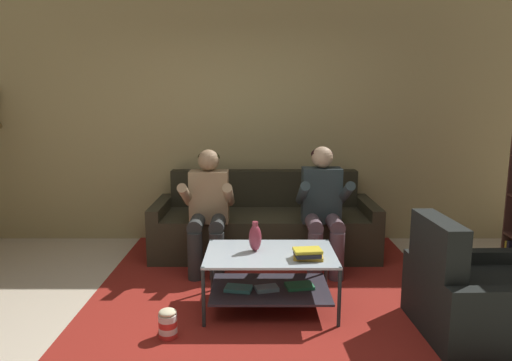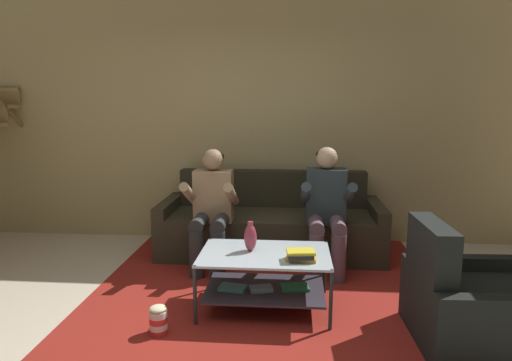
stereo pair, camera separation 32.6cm
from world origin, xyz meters
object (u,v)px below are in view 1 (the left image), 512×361
Objects in this scene: popcorn_tub at (167,324)px; vase at (254,237)px; armchair at (478,299)px; person_seated_left at (207,205)px; coffee_table at (269,272)px; couch at (263,226)px; person_seated_right at (322,204)px; book_stack at (307,254)px.

vase is at bearing 40.03° from popcorn_tub.
armchair reaches higher than popcorn_tub.
person_seated_left is 1.44m from popcorn_tub.
coffee_table is 4.68× the size of popcorn_tub.
person_seated_left is 1.16× the size of coffee_table.
coffee_table is at bearing -89.19° from couch.
person_seated_left is at bearing 123.92° from coffee_table.
person_seated_right reaches higher than person_seated_left.
person_seated_right is 1.92m from popcorn_tub.
book_stack is (0.85, -1.00, -0.14)m from person_seated_left.
book_stack is (-0.26, -1.00, -0.16)m from person_seated_right.
person_seated_right is at bearing 75.70° from book_stack.
book_stack is (0.28, -0.15, 0.20)m from coffee_table.
vase reaches higher than book_stack.
couch is 1.37m from vase.
coffee_table is at bearing 164.65° from armchair.
popcorn_tub is at bearing -111.03° from couch.
vase is at bearing 154.30° from book_stack.
vase is 0.93m from popcorn_tub.
person_seated_left reaches higher than couch.
person_seated_right is 5.55× the size of popcorn_tub.
book_stack reaches higher than popcorn_tub.
armchair is at bearing -15.35° from coffee_table.
person_seated_right reaches higher than popcorn_tub.
popcorn_tub is (-1.01, -0.32, -0.40)m from book_stack.
coffee_table is (0.57, -0.85, -0.34)m from person_seated_left.
person_seated_left is at bearing -136.60° from couch.
couch is 1.57m from book_stack.
coffee_table is 4.36× the size of book_stack.
person_seated_left reaches higher than book_stack.
person_seated_right is at bearing -43.24° from couch.
person_seated_right is (1.11, 0.00, 0.01)m from person_seated_left.
vase is (-0.10, -1.33, 0.29)m from couch.
person_seated_right is (0.55, -0.52, 0.37)m from couch.
armchair is at bearing -31.58° from person_seated_left.
person_seated_right reaches higher than vase.
person_seated_right reaches higher than armchair.
person_seated_left is 1.27× the size of armchair.
couch is 1.38m from coffee_table.
couch is at bearing 43.40° from person_seated_left.
armchair is (1.49, -1.78, -0.03)m from couch.
couch is 1.99m from popcorn_tub.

